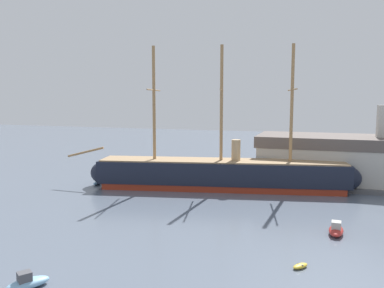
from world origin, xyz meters
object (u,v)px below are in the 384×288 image
dockside_warehouse_right (375,161)px  dinghy_far_left (98,183)px  tall_ship (221,174)px  dinghy_mid_right (300,266)px  motorboat_alongside_stern (336,230)px  motorboat_foreground_left (27,282)px  sailboat_distant_centre (235,180)px

dockside_warehouse_right → dinghy_far_left: bearing=-162.5°
tall_ship → dinghy_mid_right: size_ratio=27.71×
tall_ship → dinghy_mid_right: (17.21, -32.74, -2.86)m
motorboat_alongside_stern → motorboat_foreground_left: bearing=-138.5°
motorboat_foreground_left → dinghy_far_left: bearing=114.2°
motorboat_foreground_left → dinghy_far_left: (-18.60, 41.30, -0.26)m
sailboat_distant_centre → dockside_warehouse_right: bearing=11.8°
dinghy_mid_right → tall_ship: bearing=117.7°
tall_ship → dockside_warehouse_right: size_ratio=1.14×
tall_ship → motorboat_alongside_stern: size_ratio=12.88×
motorboat_foreground_left → dinghy_mid_right: bearing=27.9°
motorboat_foreground_left → sailboat_distant_centre: size_ratio=0.64×
dinghy_mid_right → motorboat_foreground_left: bearing=-152.1°
tall_ship → motorboat_foreground_left: 46.30m
dinghy_mid_right → dinghy_far_left: (-43.02, 28.38, 0.09)m
tall_ship → sailboat_distant_centre: bearing=78.9°
dinghy_far_left → dockside_warehouse_right: 58.23m
dinghy_mid_right → dockside_warehouse_right: (12.32, 45.82, 4.88)m
motorboat_alongside_stern → dockside_warehouse_right: (8.37, 33.65, 4.46)m
tall_ship → motorboat_foreground_left: size_ratio=13.83×
motorboat_foreground_left → sailboat_distant_centre: bearing=80.7°
motorboat_foreground_left → sailboat_distant_centre: sailboat_distant_centre is taller
dinghy_mid_right → dockside_warehouse_right: bearing=74.9°
motorboat_alongside_stern → dockside_warehouse_right: 34.96m
dinghy_far_left → sailboat_distant_centre: sailboat_distant_centre is taller
sailboat_distant_centre → dockside_warehouse_right: 29.08m
motorboat_alongside_stern → dinghy_far_left: (-46.98, 16.21, -0.33)m
tall_ship → sailboat_distant_centre: tall_ship is taller
motorboat_alongside_stern → dinghy_mid_right: bearing=-108.0°
motorboat_foreground_left → dinghy_mid_right: size_ratio=2.00×
tall_ship → motorboat_alongside_stern: tall_ship is taller
motorboat_alongside_stern → sailboat_distant_centre: sailboat_distant_centre is taller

